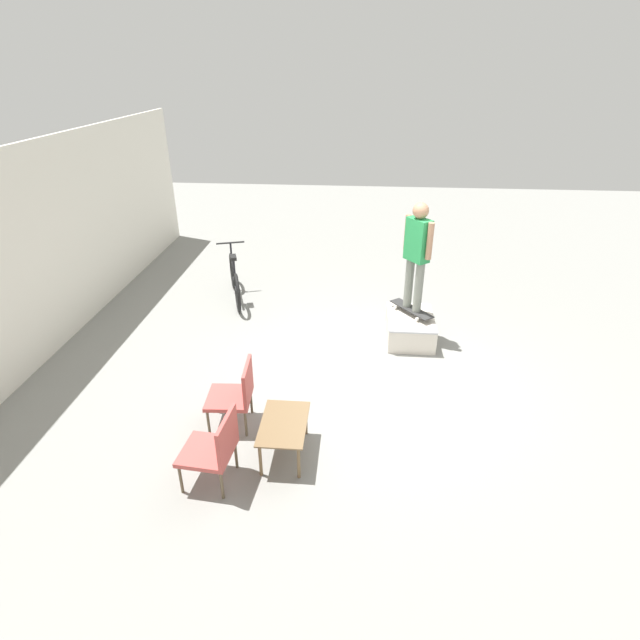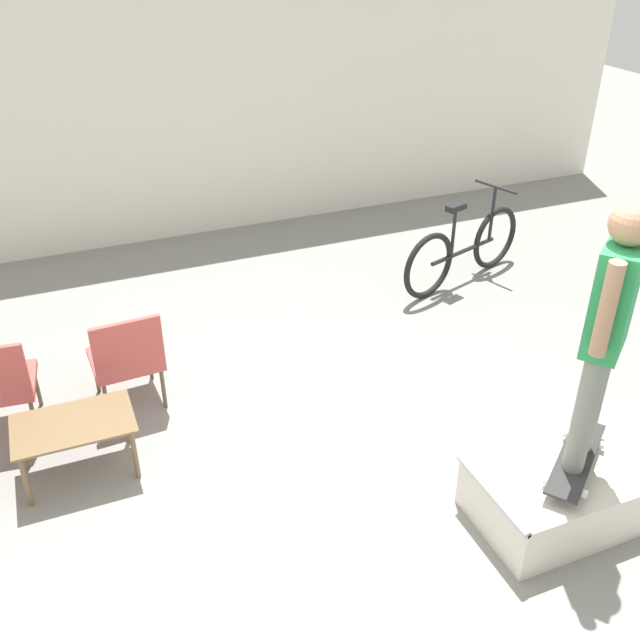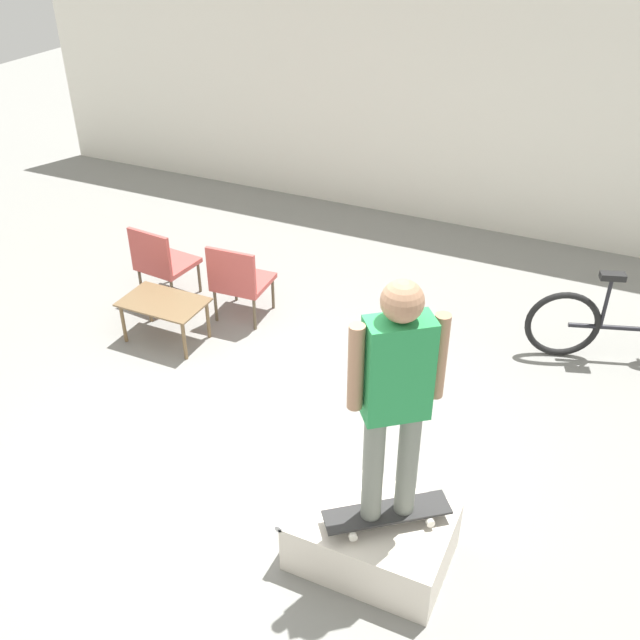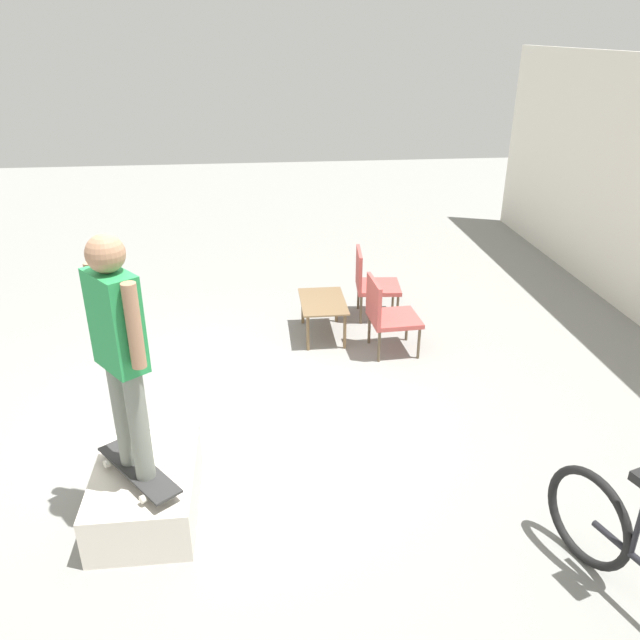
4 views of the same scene
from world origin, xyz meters
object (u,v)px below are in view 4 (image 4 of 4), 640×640
object	(u,v)px
person_skater	(119,341)
coffee_table	(323,305)
skateboard_on_ramp	(139,470)
patio_chair_left	(371,281)
patio_chair_right	(387,313)
skate_ramp_box	(146,491)

from	to	relation	value
person_skater	coffee_table	world-z (taller)	person_skater
skateboard_on_ramp	coffee_table	bearing A→B (deg)	113.06
skateboard_on_ramp	patio_chair_left	size ratio (longest dim) A/B	0.91
person_skater	coffee_table	xyz separation A→B (m)	(-2.89, 1.61, -1.10)
skateboard_on_ramp	patio_chair_right	world-z (taller)	patio_chair_right
person_skater	patio_chair_left	xyz separation A→B (m)	(-3.36, 2.25, -1.01)
person_skater	patio_chair_right	distance (m)	3.45
patio_chair_left	skate_ramp_box	bearing A→B (deg)	150.81
skate_ramp_box	patio_chair_left	size ratio (longest dim) A/B	1.23
coffee_table	patio_chair_right	xyz separation A→B (m)	(0.47, 0.64, 0.09)
patio_chair_left	coffee_table	bearing A→B (deg)	131.74
skate_ramp_box	coffee_table	world-z (taller)	coffee_table
coffee_table	skate_ramp_box	bearing A→B (deg)	-29.94
coffee_table	patio_chair_left	size ratio (longest dim) A/B	0.95
skateboard_on_ramp	patio_chair_left	bearing A→B (deg)	108.40
coffee_table	patio_chair_left	distance (m)	0.80
skate_ramp_box	patio_chair_right	size ratio (longest dim) A/B	1.23
skateboard_on_ramp	person_skater	bearing A→B (deg)	115.70
coffee_table	patio_chair_right	distance (m)	0.80
skate_ramp_box	skateboard_on_ramp	world-z (taller)	skateboard_on_ramp
coffee_table	person_skater	bearing A→B (deg)	-29.20
skateboard_on_ramp	person_skater	size ratio (longest dim) A/B	0.46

